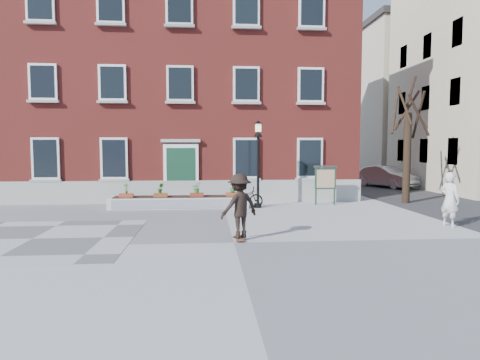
{
  "coord_description": "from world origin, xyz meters",
  "views": [
    {
      "loc": [
        -0.8,
        -12.12,
        2.77
      ],
      "look_at": [
        0.5,
        4.0,
        1.5
      ],
      "focal_mm": 32.0,
      "sensor_mm": 36.0,
      "label": 1
    }
  ],
  "objects": [
    {
      "name": "bystander",
      "position": [
        7.6,
        1.89,
        0.95
      ],
      "size": [
        0.69,
        0.82,
        1.9
      ],
      "primitive_type": "imported",
      "rotation": [
        0.0,
        0.0,
        1.98
      ],
      "color": "silver",
      "rests_on": "ground"
    },
    {
      "name": "parked_car",
      "position": [
        11.41,
        15.84,
        0.73
      ],
      "size": [
        3.21,
        4.67,
        1.46
      ],
      "primitive_type": "imported",
      "rotation": [
        0.0,
        0.0,
        0.42
      ],
      "color": "silver",
      "rests_on": "ground"
    },
    {
      "name": "ground",
      "position": [
        0.0,
        0.0,
        0.0
      ],
      "size": [
        100.0,
        100.0,
        0.0
      ],
      "primitive_type": "plane",
      "color": "#969699",
      "rests_on": "ground"
    },
    {
      "name": "checker_patch",
      "position": [
        -6.0,
        1.0,
        0.01
      ],
      "size": [
        6.0,
        6.0,
        0.01
      ],
      "primitive_type": "cube",
      "color": "#535356",
      "rests_on": "ground"
    },
    {
      "name": "notice_board",
      "position": [
        4.86,
        7.66,
        1.26
      ],
      "size": [
        1.1,
        0.16,
        1.87
      ],
      "color": "#193225",
      "rests_on": "ground"
    },
    {
      "name": "planter_assembly",
      "position": [
        -1.99,
        7.18,
        0.31
      ],
      "size": [
        6.2,
        1.12,
        1.15
      ],
      "color": "silver",
      "rests_on": "ground"
    },
    {
      "name": "bare_tree",
      "position": [
        9.01,
        8.01,
        2.79
      ],
      "size": [
        1.83,
        1.83,
        6.16
      ],
      "color": "black",
      "rests_on": "ground"
    },
    {
      "name": "side_street",
      "position": [
        17.99,
        19.78,
        7.02
      ],
      "size": [
        15.2,
        36.0,
        14.5
      ],
      "color": "#333336",
      "rests_on": "ground"
    },
    {
      "name": "skateboarder",
      "position": [
        0.18,
        0.34,
        1.02
      ],
      "size": [
        1.41,
        1.22,
        1.97
      ],
      "color": "brown",
      "rests_on": "ground"
    },
    {
      "name": "brick_building",
      "position": [
        -2.0,
        13.98,
        6.3
      ],
      "size": [
        18.4,
        10.85,
        12.6
      ],
      "color": "maroon",
      "rests_on": "ground"
    },
    {
      "name": "bicycle",
      "position": [
        0.9,
        7.18,
        0.47
      ],
      "size": [
        1.88,
        0.92,
        0.95
      ],
      "primitive_type": "imported",
      "rotation": [
        0.0,
        0.0,
        1.4
      ],
      "color": "black",
      "rests_on": "ground"
    },
    {
      "name": "lamp_post",
      "position": [
        1.56,
        6.98,
        2.54
      ],
      "size": [
        0.4,
        0.4,
        3.93
      ],
      "color": "black",
      "rests_on": "ground"
    }
  ]
}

